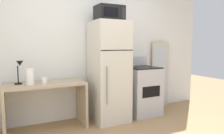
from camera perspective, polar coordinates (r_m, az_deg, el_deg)
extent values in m
cube|color=silver|center=(3.92, -5.05, 5.49)|extent=(5.00, 0.10, 2.60)
cube|color=tan|center=(3.40, -17.93, -4.50)|extent=(1.22, 0.54, 0.04)
cube|color=tan|center=(3.46, -27.61, -11.12)|extent=(0.04, 0.54, 0.71)
cube|color=tan|center=(3.62, -8.32, -9.76)|extent=(0.04, 0.54, 0.71)
cylinder|color=black|center=(3.43, -24.40, -4.18)|extent=(0.11, 0.11, 0.02)
cylinder|color=black|center=(3.40, -24.50, -1.88)|extent=(0.02, 0.02, 0.26)
cone|color=black|center=(3.37, -24.10, 0.93)|extent=(0.10, 0.10, 0.08)
cylinder|color=white|center=(3.29, -21.64, -2.52)|extent=(0.11, 0.11, 0.24)
cylinder|color=white|center=(3.30, -18.11, -3.63)|extent=(0.08, 0.08, 0.09)
cube|color=beige|center=(3.64, -0.87, -1.28)|extent=(0.59, 0.64, 1.74)
cube|color=black|center=(3.33, 1.51, 4.65)|extent=(0.58, 0.00, 0.01)
cylinder|color=gray|center=(3.29, -1.35, -5.14)|extent=(0.02, 0.02, 0.61)
cube|color=black|center=(3.64, -0.76, 14.53)|extent=(0.46, 0.34, 0.26)
cube|color=black|center=(3.46, -0.26, 14.96)|extent=(0.26, 0.01, 0.15)
cube|color=black|center=(3.57, 3.18, 14.69)|extent=(0.07, 0.01, 0.18)
cube|color=#B7B7BC|center=(4.09, 8.22, -6.53)|extent=(0.60, 0.60, 0.90)
cube|color=black|center=(4.02, 8.31, -0.11)|extent=(0.57, 0.58, 0.02)
cube|color=#B7B7BC|center=(4.24, 6.19, 1.59)|extent=(0.60, 0.04, 0.18)
cube|color=black|center=(3.84, 10.80, -6.71)|extent=(0.38, 0.01, 0.20)
cube|color=#C6B793|center=(4.64, 13.08, -2.01)|extent=(0.44, 0.03, 1.40)
cube|color=#B2BCC6|center=(4.62, 13.22, -2.03)|extent=(0.39, 0.00, 1.26)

